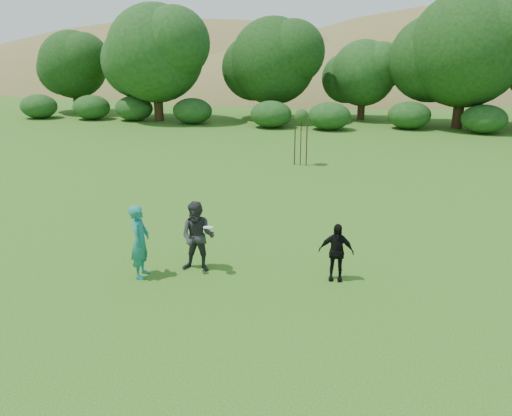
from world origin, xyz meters
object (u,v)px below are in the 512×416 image
at_px(sapling, 301,118).
at_px(player_grey, 198,237).
at_px(player_teal, 140,242).
at_px(player_black, 336,252).

bearing_deg(sapling, player_grey, -95.27).
relative_size(player_teal, player_grey, 1.02).
bearing_deg(sapling, player_teal, -100.60).
xyz_separation_m(player_grey, sapling, (1.20, 13.03, 1.45)).
height_order(player_grey, player_black, player_grey).
distance_m(player_black, sapling, 13.18).
height_order(player_teal, sapling, sapling).
bearing_deg(player_teal, player_grey, -71.38).
bearing_deg(player_teal, player_black, -87.74).
xyz_separation_m(player_black, sapling, (-2.47, 12.85, 1.64)).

